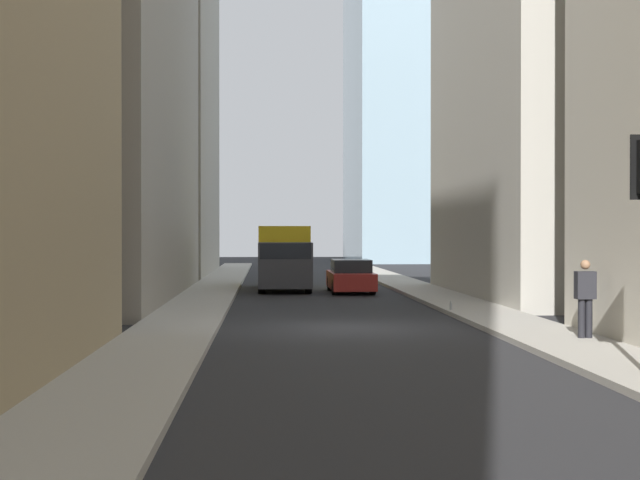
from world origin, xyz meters
name	(u,v)px	position (x,y,z in m)	size (l,w,h in m)	color
ground_plane	(348,328)	(0.00, 0.00, 0.00)	(135.00, 135.00, 0.00)	#262628
sidewalk_right	(177,327)	(0.00, 4.50, 0.07)	(90.00, 2.20, 0.14)	#A8A399
sidewalk_left	(515,324)	(0.00, -4.50, 0.07)	(90.00, 2.20, 0.14)	#A8A399
building_right_far	(130,30)	(29.72, 10.59, 15.02)	(16.60, 10.50, 30.01)	#A8A091
delivery_truck	(284,257)	(15.17, 1.40, 1.46)	(6.46, 2.25, 2.84)	yellow
sedan_red	(351,277)	(13.25, -1.40, 0.66)	(4.30, 1.78, 1.42)	maroon
pedestrian	(585,295)	(-3.44, -5.08, 1.11)	(0.26, 0.44, 1.77)	black
discarded_bottle	(451,306)	(3.64, -3.57, 0.25)	(0.07, 0.07, 0.27)	#999EA3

